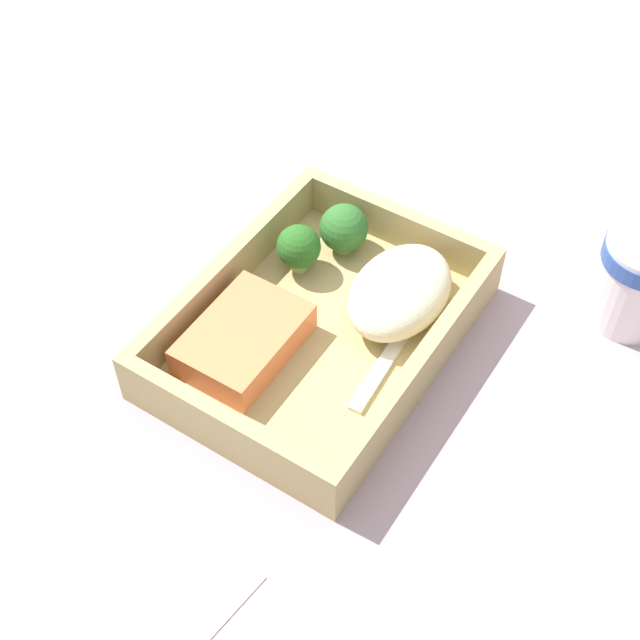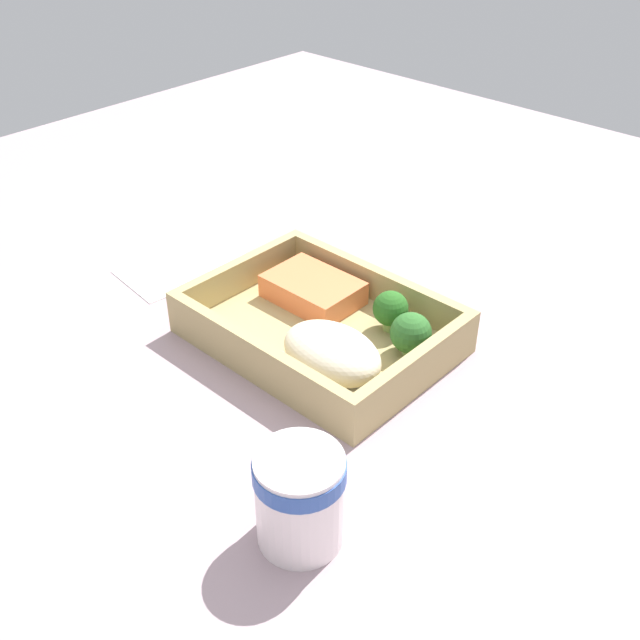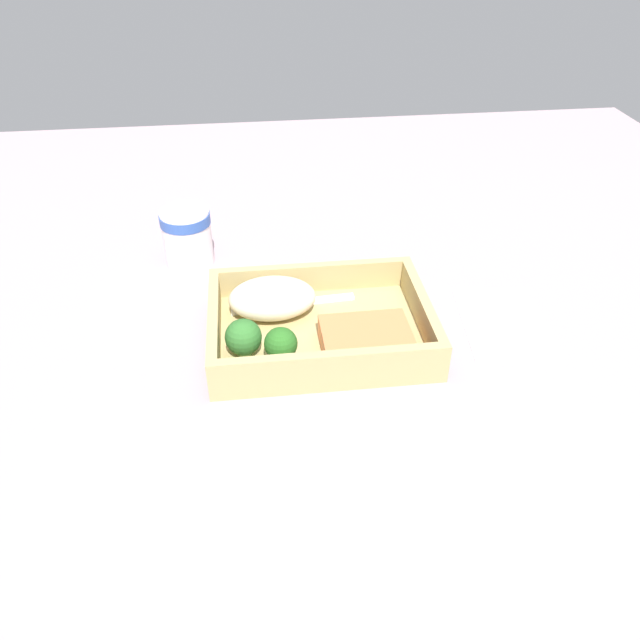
{
  "view_description": "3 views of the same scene",
  "coord_description": "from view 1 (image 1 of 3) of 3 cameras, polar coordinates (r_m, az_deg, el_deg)",
  "views": [
    {
      "loc": [
        -38.32,
        -24.82,
        55.99
      ],
      "look_at": [
        0.0,
        0.0,
        2.7
      ],
      "focal_mm": 50.0,
      "sensor_mm": 36.0,
      "label": 1
    },
    {
      "loc": [
        43.48,
        -46.66,
        46.71
      ],
      "look_at": [
        0.0,
        0.0,
        2.7
      ],
      "focal_mm": 42.0,
      "sensor_mm": 36.0,
      "label": 2
    },
    {
      "loc": [
        7.21,
        59.23,
        46.29
      ],
      "look_at": [
        0.0,
        0.0,
        2.7
      ],
      "focal_mm": 35.0,
      "sensor_mm": 36.0,
      "label": 3
    }
  ],
  "objects": [
    {
      "name": "receipt_slip",
      "position": [
        0.63,
        -11.86,
        -14.77
      ],
      "size": [
        11.0,
        16.02,
        0.24
      ],
      "primitive_type": "cube",
      "rotation": [
        0.0,
        0.0,
        -0.11
      ],
      "color": "white",
      "rests_on": "ground_plane"
    },
    {
      "name": "mashed_potatoes",
      "position": [
        0.71,
        5.14,
        1.81
      ],
      "size": [
        10.7,
        7.41,
        4.6
      ],
      "primitive_type": "ellipsoid",
      "color": "beige",
      "rests_on": "takeout_tray"
    },
    {
      "name": "ground_plane",
      "position": [
        0.73,
        0.0,
        -1.89
      ],
      "size": [
        160.0,
        160.0,
        2.0
      ],
      "primitive_type": "cube",
      "color": "#A28991"
    },
    {
      "name": "salmon_fillet",
      "position": [
        0.69,
        -4.9,
        -1.24
      ],
      "size": [
        10.2,
        7.14,
        2.69
      ],
      "primitive_type": "cube",
      "rotation": [
        0.0,
        0.0,
        0.01
      ],
      "color": "#ED7746",
      "rests_on": "takeout_tray"
    },
    {
      "name": "tray_rim",
      "position": [
        0.7,
        0.0,
        0.19
      ],
      "size": [
        26.04,
        19.32,
        3.71
      ],
      "color": "tan",
      "rests_on": "takeout_tray"
    },
    {
      "name": "broccoli_floret_1",
      "position": [
        0.76,
        1.53,
        5.87
      ],
      "size": [
        4.18,
        4.18,
        4.54
      ],
      "color": "#7FAA65",
      "rests_on": "takeout_tray"
    },
    {
      "name": "takeout_tray",
      "position": [
        0.72,
        0.0,
        -1.09
      ],
      "size": [
        26.04,
        19.32,
        1.2
      ],
      "primitive_type": "cube",
      "color": "tan",
      "rests_on": "ground_plane"
    },
    {
      "name": "fork",
      "position": [
        0.72,
        5.52,
        -0.61
      ],
      "size": [
        15.88,
        2.79,
        0.44
      ],
      "color": "silver",
      "rests_on": "takeout_tray"
    },
    {
      "name": "broccoli_floret_2",
      "position": [
        0.74,
        -1.37,
        4.67
      ],
      "size": [
        3.73,
        3.73,
        4.47
      ],
      "color": "#83AA5C",
      "rests_on": "takeout_tray"
    },
    {
      "name": "paper_cup",
      "position": [
        0.75,
        19.77,
        2.67
      ],
      "size": [
        6.94,
        6.94,
        8.24
      ],
      "color": "white",
      "rests_on": "ground_plane"
    }
  ]
}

